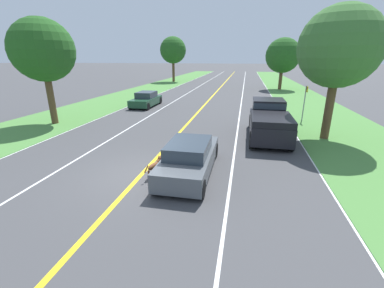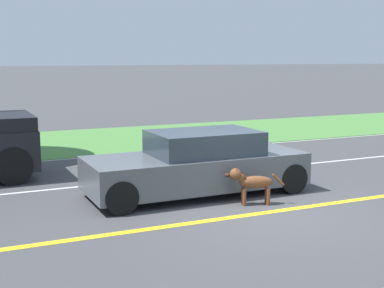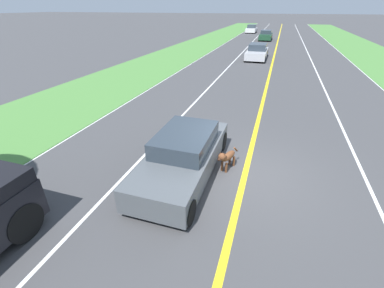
{
  "view_description": "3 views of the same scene",
  "coord_description": "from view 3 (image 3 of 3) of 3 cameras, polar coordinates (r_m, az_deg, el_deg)",
  "views": [
    {
      "loc": [
        3.83,
        -8.68,
        4.4
      ],
      "look_at": [
        1.92,
        0.58,
        1.21
      ],
      "focal_mm": 24.0,
      "sensor_mm": 36.0,
      "label": 1
    },
    {
      "loc": [
        -8.21,
        5.33,
        2.87
      ],
      "look_at": [
        1.69,
        0.77,
        1.11
      ],
      "focal_mm": 50.0,
      "sensor_mm": 36.0,
      "label": 2
    },
    {
      "loc": [
        -0.46,
        6.82,
        4.6
      ],
      "look_at": [
        1.56,
        0.6,
        1.08
      ],
      "focal_mm": 24.0,
      "sensor_mm": 36.0,
      "label": 3
    }
  ],
  "objects": [
    {
      "name": "lane_edge_line_right",
      "position": [
        11.1,
        -26.72,
        0.63
      ],
      "size": [
        0.14,
        160.0,
        0.01
      ],
      "primitive_type": "cube",
      "color": "white",
      "rests_on": "ground"
    },
    {
      "name": "car_trailing_near",
      "position": [
        27.38,
        14.27,
        19.2
      ],
      "size": [
        1.89,
        4.72,
        1.4
      ],
      "color": "silver",
      "rests_on": "ground"
    },
    {
      "name": "grass_verge_right",
      "position": [
        13.3,
        -36.18,
        2.46
      ],
      "size": [
        6.0,
        160.0,
        0.03
      ],
      "primitive_type": "cube",
      "color": "#4C843D",
      "rests_on": "ground"
    },
    {
      "name": "ego_car",
      "position": [
        7.75,
        -1.82,
        -2.49
      ],
      "size": [
        1.81,
        4.64,
        1.35
      ],
      "color": "#51565B",
      "rests_on": "ground"
    },
    {
      "name": "lane_dash_oncoming",
      "position": [
        8.76,
        35.28,
        -9.3
      ],
      "size": [
        0.1,
        160.0,
        0.01
      ],
      "primitive_type": "cube",
      "color": "white",
      "rests_on": "ground"
    },
    {
      "name": "car_trailing_far",
      "position": [
        55.89,
        13.08,
        23.62
      ],
      "size": [
        1.85,
        4.42,
        1.45
      ],
      "color": "white",
      "rests_on": "ground"
    },
    {
      "name": "centre_divider_line",
      "position": [
        8.23,
        11.75,
        -6.3
      ],
      "size": [
        0.18,
        160.0,
        0.01
      ],
      "primitive_type": "cube",
      "color": "yellow",
      "rests_on": "ground"
    },
    {
      "name": "car_trailing_mid",
      "position": [
        43.9,
        16.08,
        22.17
      ],
      "size": [
        1.82,
        4.6,
        1.41
      ],
      "color": "#1E472D",
      "rests_on": "ground"
    },
    {
      "name": "ground_plane",
      "position": [
        8.24,
        11.74,
        -6.32
      ],
      "size": [
        400.0,
        400.0,
        0.0
      ],
      "primitive_type": "plane",
      "color": "#424244"
    },
    {
      "name": "lane_dash_same_dir",
      "position": [
        9.13,
        -10.51,
        -2.45
      ],
      "size": [
        0.1,
        160.0,
        0.01
      ],
      "primitive_type": "cube",
      "color": "white",
      "rests_on": "ground"
    },
    {
      "name": "dog",
      "position": [
        8.05,
        7.77,
        -2.87
      ],
      "size": [
        0.5,
        1.15,
        0.76
      ],
      "rotation": [
        0.0,
        0.0,
        -0.34
      ],
      "color": "brown",
      "rests_on": "ground"
    }
  ]
}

